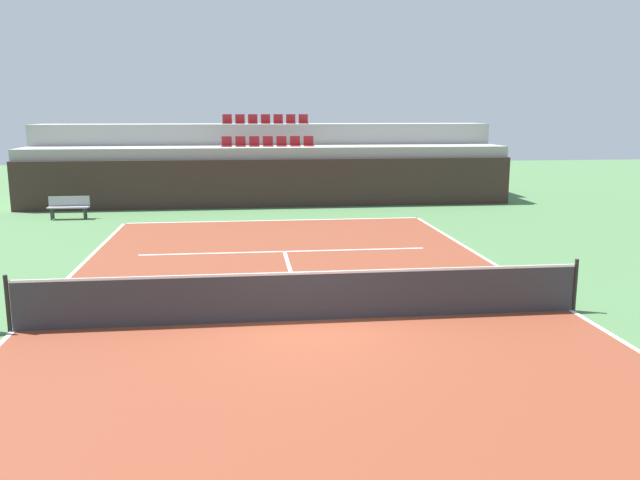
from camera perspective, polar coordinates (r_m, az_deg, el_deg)
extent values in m
plane|color=#477042|center=(12.86, -1.24, -7.02)|extent=(80.00, 80.00, 0.00)
cube|color=brown|center=(12.86, -1.24, -7.00)|extent=(11.00, 24.00, 0.01)
cube|color=white|center=(24.47, -3.97, 1.71)|extent=(11.00, 0.10, 0.00)
cube|color=white|center=(13.50, -25.13, -7.17)|extent=(0.10, 24.00, 0.00)
cube|color=white|center=(14.42, 20.98, -5.72)|extent=(0.10, 24.00, 0.00)
cube|color=white|center=(19.03, -3.12, -1.01)|extent=(8.26, 0.10, 0.00)
cube|color=white|center=(15.92, -2.36, -3.41)|extent=(0.10, 6.40, 0.00)
cube|color=#33231E|center=(27.81, -4.37, 4.92)|extent=(20.94, 0.30, 2.03)
cube|color=#9E9E99|center=(29.13, -4.50, 5.66)|extent=(20.94, 2.40, 2.49)
cube|color=#9E9E99|center=(31.48, -4.69, 6.92)|extent=(20.94, 2.40, 3.43)
cube|color=maroon|center=(29.02, -8.11, 8.07)|extent=(0.44, 0.44, 0.04)
cube|color=maroon|center=(29.21, -8.12, 8.52)|extent=(0.44, 0.04, 0.40)
cube|color=maroon|center=(29.02, -6.92, 8.10)|extent=(0.44, 0.44, 0.04)
cube|color=maroon|center=(29.21, -6.93, 8.55)|extent=(0.44, 0.04, 0.40)
cube|color=maroon|center=(29.02, -5.73, 8.13)|extent=(0.44, 0.44, 0.04)
cube|color=maroon|center=(29.21, -5.74, 8.58)|extent=(0.44, 0.04, 0.40)
cube|color=maroon|center=(29.04, -4.53, 8.15)|extent=(0.44, 0.44, 0.04)
cube|color=maroon|center=(29.23, -4.56, 8.60)|extent=(0.44, 0.04, 0.40)
cube|color=maroon|center=(29.07, -3.34, 8.17)|extent=(0.44, 0.44, 0.04)
cube|color=maroon|center=(29.26, -3.37, 8.62)|extent=(0.44, 0.04, 0.40)
cube|color=maroon|center=(29.11, -2.15, 8.18)|extent=(0.44, 0.44, 0.04)
cube|color=maroon|center=(29.30, -2.19, 8.63)|extent=(0.44, 0.04, 0.40)
cube|color=maroon|center=(29.17, -0.97, 8.20)|extent=(0.44, 0.44, 0.04)
cube|color=maroon|center=(29.36, -1.01, 8.64)|extent=(0.44, 0.04, 0.40)
cube|color=maroon|center=(31.39, -8.07, 10.01)|extent=(0.44, 0.44, 0.04)
cube|color=maroon|center=(31.59, -8.07, 10.41)|extent=(0.44, 0.04, 0.40)
cube|color=maroon|center=(31.38, -6.96, 10.03)|extent=(0.44, 0.44, 0.04)
cube|color=maroon|center=(31.58, -6.97, 10.44)|extent=(0.44, 0.04, 0.40)
cube|color=maroon|center=(31.39, -5.85, 10.06)|extent=(0.44, 0.44, 0.04)
cube|color=maroon|center=(31.58, -5.87, 10.46)|extent=(0.44, 0.04, 0.40)
cube|color=maroon|center=(31.40, -4.74, 10.08)|extent=(0.44, 0.44, 0.04)
cube|color=maroon|center=(31.60, -4.76, 10.48)|extent=(0.44, 0.04, 0.40)
cube|color=maroon|center=(31.43, -3.64, 10.09)|extent=(0.44, 0.44, 0.04)
cube|color=maroon|center=(31.63, -3.66, 10.50)|extent=(0.44, 0.04, 0.40)
cube|color=maroon|center=(31.47, -2.53, 10.11)|extent=(0.44, 0.44, 0.04)
cube|color=maroon|center=(31.67, -2.56, 10.51)|extent=(0.44, 0.04, 0.40)
cube|color=maroon|center=(31.52, -1.43, 10.12)|extent=(0.44, 0.44, 0.04)
cube|color=maroon|center=(31.72, -1.47, 10.52)|extent=(0.44, 0.04, 0.40)
cylinder|color=black|center=(13.37, -25.52, -5.00)|extent=(0.08, 0.08, 1.07)
cylinder|color=black|center=(14.30, 21.30, -3.66)|extent=(0.08, 0.08, 1.07)
cube|color=#333338|center=(12.72, -1.24, -5.01)|extent=(10.90, 0.02, 0.92)
cube|color=white|center=(12.60, -1.25, -2.89)|extent=(10.90, 0.04, 0.05)
cube|color=#99999E|center=(26.48, -21.03, 2.67)|extent=(1.50, 0.40, 0.05)
cube|color=#99999E|center=(26.62, -20.97, 3.19)|extent=(1.50, 0.04, 0.36)
cube|color=#2D2D33|center=(26.53, -22.32, 2.07)|extent=(0.06, 0.06, 0.42)
cube|color=#2D2D33|center=(26.24, -19.80, 2.15)|extent=(0.06, 0.06, 0.42)
cube|color=#2D2D33|center=(26.80, -22.17, 2.17)|extent=(0.06, 0.06, 0.42)
cube|color=#2D2D33|center=(26.51, -19.67, 2.25)|extent=(0.06, 0.06, 0.42)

